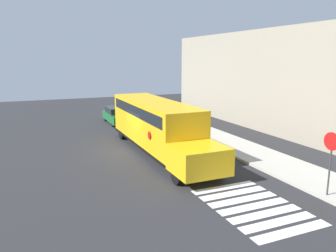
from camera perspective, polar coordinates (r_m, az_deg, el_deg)
The scene contains 7 objects.
ground_plane at distance 20.91m, azimuth -5.98°, elevation -4.39°, with size 60.00×60.00×0.00m, color #28282B.
sidewalk_strip at distance 23.57m, azimuth 9.28°, elevation -2.45°, with size 44.00×3.00×0.15m.
building_backdrop at distance 27.01m, azimuth 21.38°, elevation 7.16°, with size 32.00×4.00×8.02m.
crosswalk_stripes at distance 13.83m, azimuth 14.65°, elevation -13.36°, with size 4.70×3.20×0.01m.
school_bus at distance 20.26m, azimuth -2.01°, elevation 0.41°, with size 11.96×2.57×3.16m.
parked_car at distance 30.07m, azimuth -8.75°, elevation 1.88°, with size 4.52×1.85×1.43m.
stop_sign at distance 15.00m, azimuth 26.47°, elevation -4.49°, with size 0.76×0.10×2.85m.
Camera 1 is at (19.21, -5.91, 5.77)m, focal length 35.00 mm.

